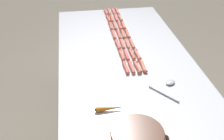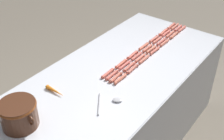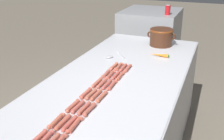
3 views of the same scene
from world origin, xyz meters
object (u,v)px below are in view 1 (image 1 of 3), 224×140
hot_dog_7 (113,12)px  hot_dog_21 (106,12)px  hot_dog_11 (127,44)px  hot_dog_24 (114,35)px  hot_dog_4 (132,44)px  hot_dog_17 (119,35)px  hot_dog_15 (112,19)px  hot_dog_6 (143,66)px  hot_dog_16 (115,26)px  hot_dog_19 (127,55)px  hot_dog_22 (108,19)px  hot_dog_26 (122,55)px  hot_dog_12 (132,54)px  hot_dog_5 (137,55)px  hot_dog_13 (137,67)px  hot_dog_3 (128,34)px  hot_dog_2 (123,25)px  serving_spoon (168,86)px  hot_dog_10 (123,34)px  hot_dog_9 (120,26)px  hot_dog_14 (109,12)px  carrot (110,108)px  hot_dog_20 (131,67)px  hot_dog_25 (118,45)px  hot_dog_0 (117,11)px  hot_dog_8 (116,18)px  hot_dog_27 (126,68)px  hot_dog_23 (111,26)px  hot_dog_18 (122,44)px

hot_dog_7 → hot_dog_21: bearing=-1.3°
hot_dog_11 → hot_dog_24: size_ratio=1.00×
hot_dog_4 → hot_dog_17: bearing=-67.1°
hot_dog_11 → hot_dog_15: size_ratio=1.00×
hot_dog_6 → hot_dog_4: bearing=-89.5°
hot_dog_16 → hot_dog_19: same height
hot_dog_22 → hot_dog_24: same height
hot_dog_26 → hot_dog_12: bearing=-179.7°
hot_dog_5 → hot_dog_13: size_ratio=1.00×
hot_dog_3 → hot_dog_24: (0.12, -0.01, 0.00)m
hot_dog_2 → hot_dog_11: (0.04, 0.36, 0.00)m
hot_dog_11 → serving_spoon: hot_dog_11 is taller
hot_dog_2 → hot_dog_12: size_ratio=1.00×
hot_dog_6 → hot_dog_7: same height
hot_dog_10 → hot_dog_15: same height
hot_dog_5 → hot_dog_21: size_ratio=1.00×
hot_dog_10 → hot_dog_22: 0.37m
hot_dog_19 → hot_dog_9: bearing=-94.6°
hot_dog_11 → hot_dog_17: same height
hot_dog_4 → serving_spoon: (-0.10, 0.59, -0.00)m
hot_dog_2 → hot_dog_14: bearing=-77.8°
hot_dog_7 → carrot: 1.48m
hot_dog_20 → hot_dog_25: bearing=-83.8°
hot_dog_0 → hot_dog_7: (0.04, 0.01, 0.00)m
hot_dog_8 → hot_dog_7: bearing=-91.1°
hot_dog_27 → serving_spoon: 0.33m
hot_dog_0 → hot_dog_8: bearing=76.8°
hot_dog_13 → serving_spoon: 0.28m
hot_dog_7 → hot_dog_26: size_ratio=1.00×
hot_dog_21 → carrot: size_ratio=0.87×
hot_dog_23 → hot_dog_26: size_ratio=1.00×
hot_dog_18 → hot_dog_25: bearing=5.3°
hot_dog_27 → carrot: (0.17, 0.41, 0.00)m
hot_dog_17 → hot_dog_27: 0.52m
hot_dog_3 → hot_dog_14: 0.54m
hot_dog_10 → hot_dog_18: 0.18m
hot_dog_8 → hot_dog_16: (0.04, 0.18, 0.00)m
hot_dog_7 → hot_dog_25: bearing=83.6°
hot_dog_15 → hot_dog_8: bearing=-174.6°
hot_dog_18 → hot_dog_19: size_ratio=1.00×
hot_dog_4 → hot_dog_10: 0.18m
hot_dog_4 → hot_dog_6: size_ratio=1.00×
hot_dog_4 → hot_dog_6: (-0.00, 0.35, 0.00)m
hot_dog_17 → hot_dog_24: (0.04, -0.01, 0.00)m
hot_dog_6 → hot_dog_18: same height
hot_dog_2 → hot_dog_22: 0.21m
hot_dog_6 → hot_dog_8: 0.88m
hot_dog_6 → hot_dog_22: (0.12, -0.88, 0.00)m
hot_dog_26 → hot_dog_24: bearing=-89.5°
hot_dog_10 → hot_dog_23: (0.08, -0.18, 0.00)m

